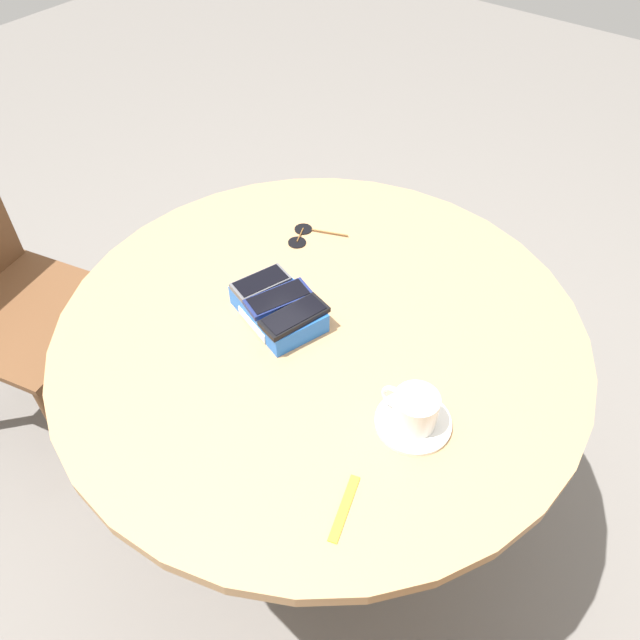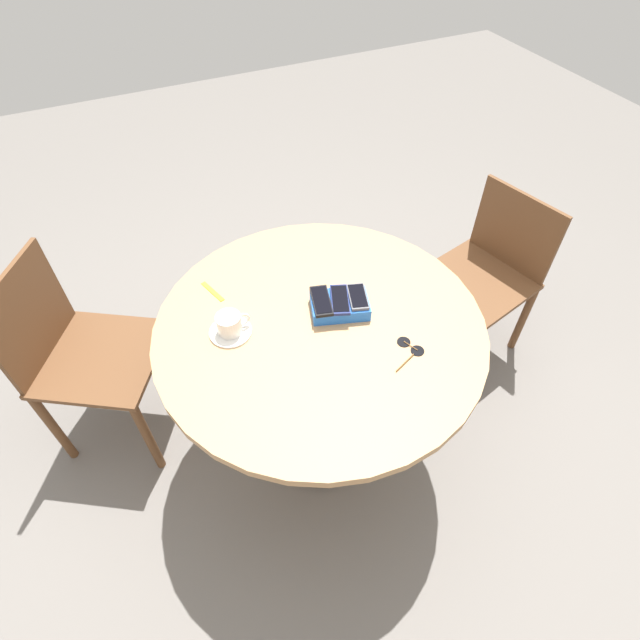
% 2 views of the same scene
% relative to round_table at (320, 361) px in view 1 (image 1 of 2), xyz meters
% --- Properties ---
extents(ground_plane, '(8.00, 8.00, 0.00)m').
position_rel_round_table_xyz_m(ground_plane, '(0.00, 0.00, -0.66)').
color(ground_plane, slate).
extents(round_table, '(1.10, 1.10, 0.77)m').
position_rel_round_table_xyz_m(round_table, '(0.00, 0.00, 0.00)').
color(round_table, '#2D2D2D').
rests_on(round_table, ground_plane).
extents(phone_box, '(0.22, 0.18, 0.05)m').
position_rel_round_table_xyz_m(phone_box, '(-0.09, -0.03, 0.13)').
color(phone_box, blue).
rests_on(phone_box, round_table).
extents(phone_gray, '(0.09, 0.13, 0.01)m').
position_rel_round_table_xyz_m(phone_gray, '(-0.15, -0.01, 0.16)').
color(phone_gray, '#515156').
rests_on(phone_gray, phone_box).
extents(phone_navy, '(0.10, 0.15, 0.01)m').
position_rel_round_table_xyz_m(phone_navy, '(-0.09, -0.03, 0.16)').
color(phone_navy, navy).
rests_on(phone_navy, phone_box).
extents(phone_black, '(0.09, 0.15, 0.01)m').
position_rel_round_table_xyz_m(phone_black, '(-0.03, -0.05, 0.16)').
color(phone_black, black).
rests_on(phone_black, phone_box).
extents(saucer, '(0.14, 0.14, 0.01)m').
position_rel_round_table_xyz_m(saucer, '(0.28, -0.09, 0.12)').
color(saucer, silver).
rests_on(saucer, round_table).
extents(coffee_cup, '(0.11, 0.08, 0.07)m').
position_rel_round_table_xyz_m(coffee_cup, '(0.28, -0.09, 0.15)').
color(coffee_cup, silver).
rests_on(coffee_cup, saucer).
extents(lanyard_strap, '(0.05, 0.12, 0.00)m').
position_rel_round_table_xyz_m(lanyard_strap, '(0.28, -0.30, 0.11)').
color(lanyard_strap, yellow).
rests_on(lanyard_strap, round_table).
extents(sunglasses, '(0.13, 0.12, 0.01)m').
position_rel_round_table_xyz_m(sunglasses, '(-0.22, 0.21, 0.11)').
color(sunglasses, black).
rests_on(sunglasses, round_table).
extents(chair_near_window, '(0.52, 0.52, 0.80)m').
position_rel_round_table_xyz_m(chair_near_window, '(-0.95, -0.23, -0.22)').
color(chair_near_window, brown).
rests_on(chair_near_window, ground_plane).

